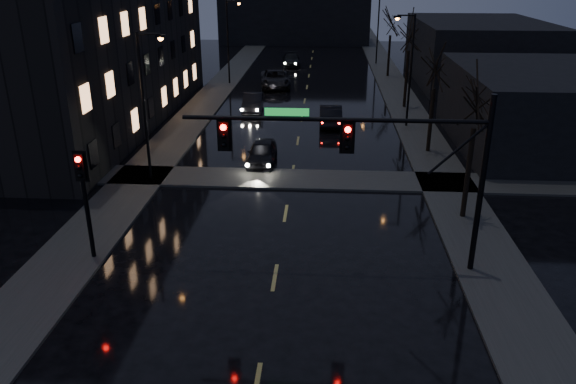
% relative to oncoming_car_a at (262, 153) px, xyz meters
% --- Properties ---
extents(sidewalk_left, '(3.00, 140.00, 0.12)m').
position_rel_oncoming_car_a_xyz_m(sidewalk_left, '(-6.58, 13.82, -0.63)').
color(sidewalk_left, '#2D2D2B').
rests_on(sidewalk_left, ground).
extents(sidewalk_right, '(3.00, 140.00, 0.12)m').
position_rel_oncoming_car_a_xyz_m(sidewalk_right, '(10.42, 13.82, -0.63)').
color(sidewalk_right, '#2D2D2B').
rests_on(sidewalk_right, ground).
extents(sidewalk_cross, '(40.00, 3.00, 0.12)m').
position_rel_oncoming_car_a_xyz_m(sidewalk_cross, '(1.92, -2.68, -0.63)').
color(sidewalk_cross, '#2D2D2B').
rests_on(sidewalk_cross, ground).
extents(apartment_block, '(12.00, 30.00, 12.00)m').
position_rel_oncoming_car_a_xyz_m(apartment_block, '(-14.58, 8.82, 5.31)').
color(apartment_block, black).
rests_on(apartment_block, ground).
extents(commercial_right_near, '(10.00, 14.00, 5.00)m').
position_rel_oncoming_car_a_xyz_m(commercial_right_near, '(17.42, 4.82, 1.81)').
color(commercial_right_near, black).
rests_on(commercial_right_near, ground).
extents(commercial_right_far, '(12.00, 18.00, 6.00)m').
position_rel_oncoming_car_a_xyz_m(commercial_right_far, '(18.92, 26.82, 2.31)').
color(commercial_right_far, black).
rests_on(commercial_right_far, ground).
extents(far_block, '(22.00, 10.00, 8.00)m').
position_rel_oncoming_car_a_xyz_m(far_block, '(-1.08, 56.82, 3.31)').
color(far_block, black).
rests_on(far_block, ground).
extents(signal_mast, '(11.11, 0.41, 7.00)m').
position_rel_oncoming_car_a_xyz_m(signal_mast, '(5.77, -12.18, 4.17)').
color(signal_mast, black).
rests_on(signal_mast, ground).
extents(signal_pole_left, '(0.35, 0.41, 4.53)m').
position_rel_oncoming_car_a_xyz_m(signal_pole_left, '(-5.58, -12.19, 2.32)').
color(signal_pole_left, black).
rests_on(signal_pole_left, ground).
extents(tree_near, '(3.52, 3.52, 8.08)m').
position_rel_oncoming_car_a_xyz_m(tree_near, '(10.32, -7.18, 5.52)').
color(tree_near, black).
rests_on(tree_near, ground).
extents(tree_mid_a, '(3.30, 3.30, 7.58)m').
position_rel_oncoming_car_a_xyz_m(tree_mid_a, '(10.32, 2.82, 5.13)').
color(tree_mid_a, black).
rests_on(tree_mid_a, ground).
extents(tree_mid_b, '(3.74, 3.74, 8.59)m').
position_rel_oncoming_car_a_xyz_m(tree_mid_b, '(10.32, 14.82, 5.91)').
color(tree_mid_b, black).
rests_on(tree_mid_b, ground).
extents(tree_far, '(3.43, 3.43, 7.88)m').
position_rel_oncoming_car_a_xyz_m(tree_far, '(10.32, 28.82, 5.37)').
color(tree_far, black).
rests_on(tree_far, ground).
extents(streetlight_l_near, '(1.53, 0.28, 8.00)m').
position_rel_oncoming_car_a_xyz_m(streetlight_l_near, '(-5.66, -3.18, 4.08)').
color(streetlight_l_near, black).
rests_on(streetlight_l_near, ground).
extents(streetlight_l_far, '(1.53, 0.28, 8.00)m').
position_rel_oncoming_car_a_xyz_m(streetlight_l_far, '(-5.66, 23.82, 4.08)').
color(streetlight_l_far, black).
rests_on(streetlight_l_far, ground).
extents(streetlight_r_mid, '(1.53, 0.28, 8.00)m').
position_rel_oncoming_car_a_xyz_m(streetlight_r_mid, '(9.50, 8.82, 4.08)').
color(streetlight_r_mid, black).
rests_on(streetlight_r_mid, ground).
extents(streetlight_r_far, '(1.53, 0.28, 8.00)m').
position_rel_oncoming_car_a_xyz_m(streetlight_r_far, '(9.50, 36.82, 4.08)').
color(streetlight_r_far, black).
rests_on(streetlight_r_far, ground).
extents(oncoming_car_a, '(1.67, 4.09, 1.39)m').
position_rel_oncoming_car_a_xyz_m(oncoming_car_a, '(0.00, 0.00, 0.00)').
color(oncoming_car_a, black).
rests_on(oncoming_car_a, ground).
extents(oncoming_car_b, '(1.76, 4.46, 1.44)m').
position_rel_oncoming_car_a_xyz_m(oncoming_car_b, '(-2.15, 12.85, 0.03)').
color(oncoming_car_b, black).
rests_on(oncoming_car_b, ground).
extents(oncoming_car_c, '(3.45, 6.19, 1.64)m').
position_rel_oncoming_car_a_xyz_m(oncoming_car_c, '(-1.17, 22.63, 0.12)').
color(oncoming_car_c, black).
rests_on(oncoming_car_c, ground).
extents(oncoming_car_d, '(2.43, 5.07, 1.43)m').
position_rel_oncoming_car_a_xyz_m(oncoming_car_d, '(-0.35, 35.04, 0.02)').
color(oncoming_car_d, black).
rests_on(oncoming_car_d, ground).
extents(lead_car, '(1.68, 4.67, 1.53)m').
position_rel_oncoming_car_a_xyz_m(lead_car, '(4.14, 9.09, 0.07)').
color(lead_car, black).
rests_on(lead_car, ground).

